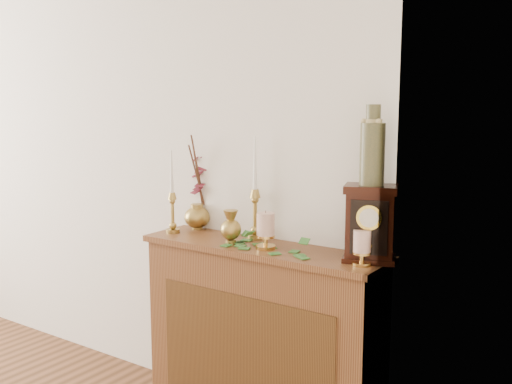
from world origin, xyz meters
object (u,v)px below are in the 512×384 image
Objects in this scene: candlestick_center at (255,206)px; ginger_jar at (200,186)px; candlestick_left at (172,206)px; ceramic_vase at (372,149)px; mantel_clock at (370,224)px; bud_vase at (231,227)px.

ginger_jar is at bearing 173.40° from candlestick_center.
candlestick_left is 0.85× the size of candlestick_center.
candlestick_left is at bearing -176.72° from ceramic_vase.
candlestick_left is 1.08m from mantel_clock.
mantel_clock is 0.98× the size of ceramic_vase.
ceramic_vase reaches higher than candlestick_left.
candlestick_center is 1.54× the size of mantel_clock.
candlestick_center is 0.18m from bud_vase.
bud_vase is 0.69m from mantel_clock.
ginger_jar reaches higher than mantel_clock.
ginger_jar is (0.04, 0.17, 0.09)m from candlestick_left.
candlestick_center is at bearing -6.60° from ginger_jar.
bud_vase is (0.40, -0.02, -0.06)m from candlestick_left.
ceramic_vase is at bearing -5.96° from candlestick_center.
candlestick_center is 1.50× the size of ceramic_vase.
ceramic_vase is (0.64, -0.07, 0.32)m from candlestick_center.
bud_vase is at bearing -172.93° from ceramic_vase.
candlestick_center reaches higher than ginger_jar.
ceramic_vase is at bearing 90.00° from mantel_clock.
mantel_clock is (0.65, -0.07, -0.00)m from candlestick_center.
candlestick_center is 1.00× the size of ginger_jar.
ginger_jar is at bearing 173.80° from ceramic_vase.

